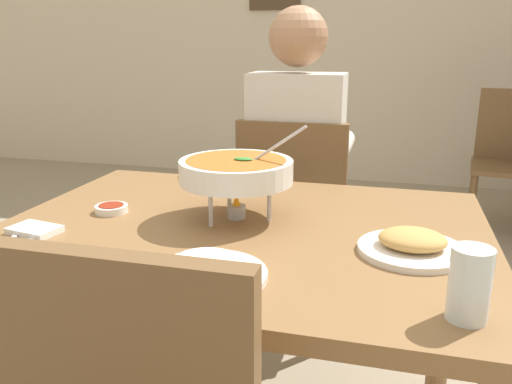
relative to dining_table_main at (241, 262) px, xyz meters
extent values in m
cube|color=beige|center=(0.00, 3.42, 0.88)|extent=(10.00, 0.10, 3.00)
cube|color=brown|center=(0.00, 0.00, 0.08)|extent=(1.24, 0.95, 0.04)
cylinder|color=brown|center=(-0.56, 0.42, -0.28)|extent=(0.07, 0.07, 0.68)
cylinder|color=brown|center=(0.56, 0.42, -0.28)|extent=(0.07, 0.07, 0.68)
cube|color=brown|center=(0.00, 0.86, -0.19)|extent=(0.44, 0.44, 0.03)
cube|color=brown|center=(0.00, 0.66, 0.05)|extent=(0.42, 0.04, 0.45)
cylinder|color=brown|center=(0.19, 1.05, -0.41)|extent=(0.04, 0.04, 0.42)
cylinder|color=brown|center=(-0.19, 1.05, -0.41)|extent=(0.04, 0.04, 0.42)
cylinder|color=brown|center=(0.19, 0.67, -0.41)|extent=(0.04, 0.04, 0.42)
cylinder|color=brown|center=(-0.19, 0.67, -0.41)|extent=(0.04, 0.04, 0.42)
cylinder|color=#2D2D38|center=(0.10, 0.88, -0.40)|extent=(0.10, 0.10, 0.45)
cylinder|color=#2D2D38|center=(-0.10, 0.88, -0.40)|extent=(0.10, 0.10, 0.45)
cube|color=#2D2D38|center=(0.00, 0.84, -0.11)|extent=(0.32, 0.32, 0.12)
cube|color=beige|center=(0.00, 0.76, 0.20)|extent=(0.36, 0.20, 0.50)
sphere|color=#A57756|center=(0.00, 0.76, 0.58)|extent=(0.22, 0.22, 0.22)
cylinder|color=beige|center=(0.16, 0.96, 0.15)|extent=(0.08, 0.28, 0.08)
cylinder|color=beige|center=(-0.16, 0.96, 0.15)|extent=(0.08, 0.28, 0.08)
cylinder|color=silver|center=(0.06, 0.06, 0.15)|extent=(0.01, 0.01, 0.10)
cylinder|color=silver|center=(-0.07, 0.14, 0.15)|extent=(0.01, 0.01, 0.10)
cylinder|color=silver|center=(-0.07, -0.02, 0.15)|extent=(0.01, 0.01, 0.10)
torus|color=silver|center=(-0.03, 0.06, 0.20)|extent=(0.21, 0.21, 0.01)
cylinder|color=#B2B2B7|center=(-0.03, 0.06, 0.12)|extent=(0.05, 0.05, 0.04)
cone|color=orange|center=(-0.03, 0.06, 0.15)|extent=(0.02, 0.02, 0.04)
cylinder|color=white|center=(-0.03, 0.06, 0.23)|extent=(0.30, 0.30, 0.06)
cylinder|color=#AD6023|center=(-0.03, 0.06, 0.25)|extent=(0.26, 0.26, 0.01)
ellipsoid|color=#388433|center=(-0.01, 0.06, 0.26)|extent=(0.05, 0.03, 0.01)
cylinder|color=silver|center=(0.06, 0.08, 0.29)|extent=(0.18, 0.01, 0.13)
cylinder|color=white|center=(0.02, -0.32, 0.11)|extent=(0.24, 0.24, 0.01)
ellipsoid|color=white|center=(0.02, -0.32, 0.13)|extent=(0.15, 0.13, 0.04)
cylinder|color=white|center=(0.42, -0.07, 0.11)|extent=(0.24, 0.24, 0.01)
ellipsoid|color=tan|center=(0.42, -0.07, 0.13)|extent=(0.15, 0.13, 0.04)
cylinder|color=white|center=(-0.38, 0.02, 0.11)|extent=(0.09, 0.09, 0.02)
cylinder|color=maroon|center=(-0.38, 0.02, 0.12)|extent=(0.07, 0.07, 0.01)
cube|color=white|center=(-0.48, -0.18, 0.11)|extent=(0.13, 0.10, 0.02)
cube|color=silver|center=(-0.50, -0.23, 0.10)|extent=(0.09, 0.16, 0.01)
cube|color=silver|center=(-0.45, -0.23, 0.10)|extent=(0.02, 0.17, 0.01)
cylinder|color=silver|center=(0.50, -0.35, 0.16)|extent=(0.07, 0.07, 0.13)
cylinder|color=gold|center=(0.50, -0.35, 0.14)|extent=(0.06, 0.06, 0.08)
cube|color=brown|center=(1.07, 2.21, -0.19)|extent=(0.49, 0.49, 0.03)
cylinder|color=brown|center=(0.85, 2.05, -0.41)|extent=(0.04, 0.04, 0.42)
cylinder|color=brown|center=(0.90, 2.42, -0.41)|extent=(0.04, 0.04, 0.42)
camera|label=1|loc=(0.36, -1.22, 0.55)|focal=36.71mm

